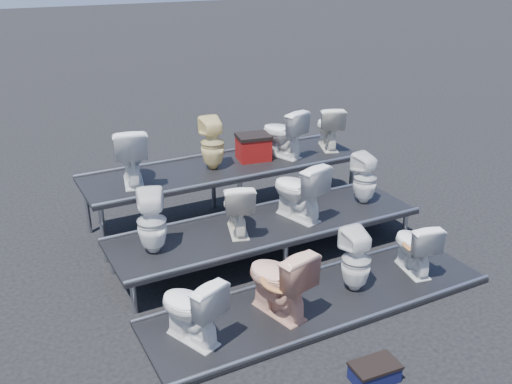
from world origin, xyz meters
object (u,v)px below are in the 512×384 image
toilet_0 (191,308)px  toilet_9 (212,143)px  toilet_10 (283,133)px  toilet_7 (365,178)px  toilet_6 (298,190)px  red_crate (253,149)px  toilet_5 (237,207)px  step_stool (374,373)px  toilet_2 (356,260)px  toilet_1 (278,280)px  toilet_11 (329,127)px  toilet_8 (131,155)px  toilet_3 (414,246)px  toilet_4 (152,222)px

toilet_0 → toilet_9: size_ratio=0.99×
toilet_10 → toilet_7: bearing=96.4°
toilet_6 → red_crate: (0.04, 1.37, 0.17)m
toilet_5 → toilet_7: size_ratio=0.95×
toilet_5 → step_stool: (0.17, -2.63, -0.73)m
toilet_2 → toilet_9: bearing=-71.7°
toilet_1 → toilet_7: bearing=-162.2°
toilet_11 → toilet_8: bearing=21.1°
red_crate → step_stool: size_ratio=1.07×
toilet_1 → toilet_2: toilet_1 is taller
toilet_1 → toilet_5: bearing=-109.3°
toilet_7 → toilet_9: (-1.78, 1.30, 0.42)m
toilet_0 → toilet_5: bearing=-154.1°
toilet_2 → toilet_3: size_ratio=1.10×
toilet_4 → toilet_5: size_ratio=1.12×
toilet_0 → toilet_9: 3.06m
toilet_3 → red_crate: red_crate is taller
toilet_2 → red_crate: size_ratio=1.63×
toilet_0 → toilet_10: toilet_10 is taller
toilet_8 → toilet_7: bearing=169.2°
toilet_2 → step_stool: toilet_2 is taller
toilet_3 → toilet_11: bearing=-87.9°
toilet_3 → red_crate: size_ratio=1.49×
toilet_2 → toilet_4: 2.46m
toilet_2 → toilet_8: (-1.88, 2.60, 0.81)m
toilet_7 → toilet_6: bearing=-8.0°
toilet_6 → toilet_9: bearing=-77.9°
toilet_8 → step_stool: toilet_8 is taller
red_crate → step_stool: 4.18m
toilet_4 → toilet_6: bearing=-163.8°
toilet_3 → toilet_8: size_ratio=0.89×
toilet_3 → toilet_7: (0.20, 1.30, 0.41)m
toilet_7 → toilet_10: toilet_10 is taller
toilet_3 → toilet_10: toilet_10 is taller
toilet_0 → toilet_3: bearing=157.9°
toilet_1 → toilet_2: 1.06m
toilet_3 → step_stool: size_ratio=1.59×
toilet_0 → toilet_6: size_ratio=0.94×
toilet_1 → toilet_11: toilet_11 is taller
toilet_0 → red_crate: 3.45m
toilet_5 → toilet_8: (-0.96, 1.30, 0.45)m
toilet_5 → step_stool: size_ratio=1.57×
toilet_8 → toilet_11: (3.23, 0.00, -0.05)m
toilet_2 → toilet_4: bearing=-28.8°
toilet_2 → toilet_7: (1.10, 1.30, 0.38)m
toilet_9 → toilet_10: toilet_9 is taller
toilet_6 → red_crate: toilet_6 is taller
toilet_4 → toilet_10: bearing=-136.7°
toilet_5 → toilet_6: toilet_6 is taller
toilet_8 → step_stool: (1.13, -3.93, -1.18)m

